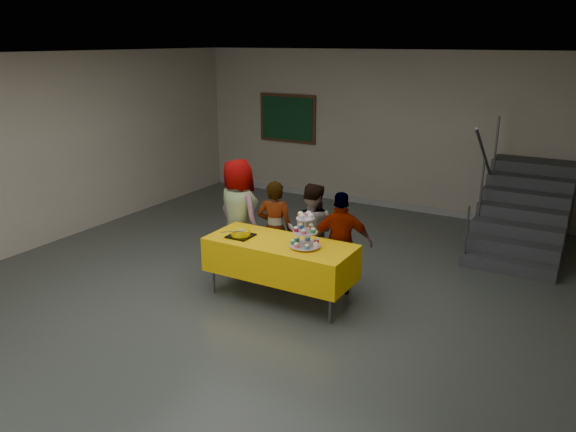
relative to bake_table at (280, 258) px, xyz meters
name	(u,v)px	position (x,y,z in m)	size (l,w,h in m)	color
room_shell	(239,135)	(-0.31, -0.39, 1.57)	(10.00, 10.04, 3.02)	#4C514C
bake_table	(280,258)	(0.00, 0.00, 0.00)	(1.88, 0.78, 0.77)	#595960
cupcake_stand	(305,234)	(0.36, -0.02, 0.39)	(0.38, 0.38, 0.44)	silver
bear_cake	(241,232)	(-0.53, -0.08, 0.27)	(0.32, 0.36, 0.12)	black
schoolchild_a	(239,215)	(-1.02, 0.58, 0.25)	(0.78, 0.51, 1.60)	slate
schoolchild_b	(275,229)	(-0.44, 0.61, 0.13)	(0.50, 0.33, 1.36)	slate
schoolchild_c	(311,233)	(0.08, 0.70, 0.13)	(0.67, 0.52, 1.37)	slate
schoolchild_d	(341,243)	(0.59, 0.55, 0.12)	(0.80, 0.33, 1.36)	#5B5C64
staircase	(525,214)	(2.39, 3.72, -0.07)	(1.30, 2.40, 2.04)	#424447
noticeboard	(288,118)	(-2.48, 4.56, 1.04)	(1.30, 0.05, 1.00)	#472B16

